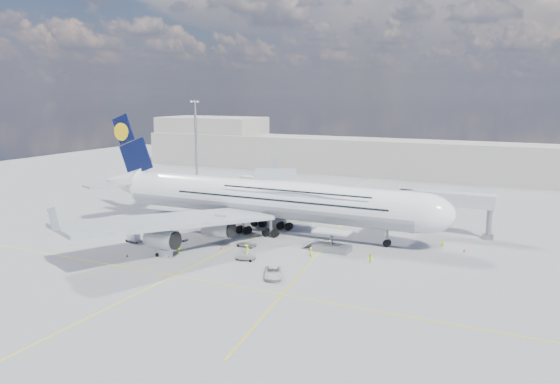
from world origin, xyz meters
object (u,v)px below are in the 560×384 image
at_px(airliner, 265,198).
at_px(cone_wing_right_inner, 221,248).
at_px(crew_nose, 442,244).
at_px(crew_tug, 247,249).
at_px(cone_nose, 464,250).
at_px(catering_truck_outer, 252,185).
at_px(crew_wing, 179,249).
at_px(cone_wing_left_outer, 277,203).
at_px(dolly_row_b, 155,238).
at_px(dolly_row_a, 134,237).
at_px(cone_wing_right_outer, 127,255).
at_px(light_mast, 196,144).
at_px(catering_truck_inner, 273,197).
at_px(dolly_back, 153,231).
at_px(crew_van, 311,252).
at_px(crew_loader, 370,259).
at_px(dolly_row_c, 180,239).
at_px(jet_bridge, 427,201).
at_px(cargo_loader, 331,244).
at_px(dolly_nose_near, 246,245).
at_px(baggage_tug, 164,252).
at_px(cone_wing_left_inner, 280,213).
at_px(cone_tail, 139,218).
at_px(service_van, 273,273).
at_px(dolly_nose_far, 246,258).

bearing_deg(airliner, cone_wing_right_inner, -96.00).
distance_m(crew_nose, crew_tug, 35.13).
bearing_deg(cone_nose, catering_truck_outer, 149.88).
xyz_separation_m(crew_wing, cone_wing_left_outer, (-3.45, 45.69, -0.66)).
bearing_deg(dolly_row_b, cone_nose, 24.26).
bearing_deg(cone_wing_left_outer, dolly_row_a, -101.79).
bearing_deg(cone_wing_right_outer, light_mast, 114.01).
distance_m(catering_truck_outer, cone_wing_left_outer, 19.24).
xyz_separation_m(catering_truck_inner, catering_truck_outer, (-12.99, 13.04, 0.31)).
height_order(light_mast, dolly_back, light_mast).
relative_size(dolly_row_a, crew_van, 1.97).
bearing_deg(crew_van, crew_loader, -136.16).
bearing_deg(dolly_row_c, jet_bridge, 39.43).
xyz_separation_m(catering_truck_inner, crew_wing, (4.63, -45.54, -0.81)).
height_order(cargo_loader, catering_truck_outer, catering_truck_outer).
xyz_separation_m(light_mast, cone_nose, (78.09, -32.59, -12.90)).
relative_size(dolly_row_a, cone_wing_left_outer, 6.09).
xyz_separation_m(dolly_nose_near, baggage_tug, (-9.67, -11.32, 0.42)).
bearing_deg(dolly_row_a, light_mast, 118.52).
relative_size(crew_wing, crew_tug, 1.03).
relative_size(cone_wing_left_inner, cone_wing_right_inner, 1.02).
distance_m(airliner, dolly_row_b, 22.63).
height_order(crew_tug, cone_wing_right_inner, crew_tug).
xyz_separation_m(crew_tug, cone_tail, (-34.74, 13.47, -0.65)).
relative_size(dolly_row_c, cone_wing_right_outer, 5.35).
xyz_separation_m(dolly_nose_near, cone_wing_left_outer, (-11.70, 36.66, -0.13)).
xyz_separation_m(dolly_row_a, dolly_row_b, (2.88, 2.72, -0.67)).
height_order(dolly_row_a, cone_wing_right_outer, dolly_row_a).
relative_size(catering_truck_inner, cone_wing_left_inner, 12.21).
bearing_deg(dolly_nose_near, dolly_row_a, -156.49).
bearing_deg(cone_tail, dolly_row_b, -41.28).
distance_m(cargo_loader, dolly_row_a, 36.77).
bearing_deg(jet_bridge, catering_truck_outer, 152.96).
relative_size(catering_truck_outer, cone_wing_left_inner, 15.08).
relative_size(cargo_loader, light_mast, 0.33).
distance_m(cone_wing_left_outer, cone_tail, 34.25).
distance_m(dolly_row_a, cone_wing_right_outer, 9.64).
distance_m(cone_wing_left_inner, cone_wing_right_inner, 30.20).
distance_m(catering_truck_outer, cone_nose, 71.43).
xyz_separation_m(airliner, crew_nose, (33.94, 3.37, -6.09)).
bearing_deg(dolly_row_a, catering_truck_outer, 101.56).
distance_m(airliner, cone_wing_left_inner, 17.46).
xyz_separation_m(catering_truck_inner, service_van, (24.58, -49.28, -0.96)).
bearing_deg(cone_nose, crew_nose, 166.16).
distance_m(dolly_nose_far, cone_wing_left_inner, 35.36).
bearing_deg(cargo_loader, crew_van, -112.93).
bearing_deg(crew_van, cone_nose, -106.60).
bearing_deg(dolly_row_c, catering_truck_inner, 98.56).
height_order(dolly_nose_far, cone_wing_left_inner, cone_wing_left_inner).
bearing_deg(dolly_row_a, dolly_nose_near, 22.90).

